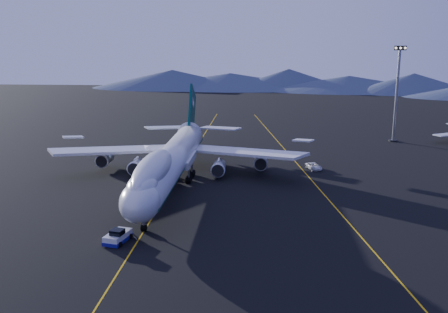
# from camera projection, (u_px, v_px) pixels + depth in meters

# --- Properties ---
(ground) EXTENTS (500.00, 500.00, 0.00)m
(ground) POSITION_uv_depth(u_px,v_px,m) (172.00, 186.00, 107.66)
(ground) COLOR black
(ground) RESTS_ON ground
(taxiway_line_main) EXTENTS (0.25, 220.00, 0.01)m
(taxiway_line_main) POSITION_uv_depth(u_px,v_px,m) (172.00, 186.00, 107.66)
(taxiway_line_main) COLOR #EDB50D
(taxiway_line_main) RESTS_ON ground
(taxiway_line_side) EXTENTS (28.08, 198.09, 0.01)m
(taxiway_line_side) POSITION_uv_depth(u_px,v_px,m) (308.00, 176.00, 115.19)
(taxiway_line_side) COLOR #EDB50D
(taxiway_line_side) RESTS_ON ground
(boeing_747) EXTENTS (59.62, 72.43, 19.37)m
(boeing_747) POSITION_uv_depth(u_px,v_px,m) (172.00, 160.00, 106.38)
(boeing_747) COLOR silver
(boeing_747) RESTS_ON ground
(pushback_tug) EXTENTS (3.92, 5.70, 2.28)m
(pushback_tug) POSITION_uv_depth(u_px,v_px,m) (118.00, 237.00, 77.37)
(pushback_tug) COLOR silver
(pushback_tug) RESTS_ON ground
(service_van) EXTENTS (4.14, 6.04, 1.53)m
(service_van) POSITION_uv_depth(u_px,v_px,m) (314.00, 166.00, 121.31)
(service_van) COLOR silver
(service_van) RESTS_ON ground
(floodlight_mast) EXTENTS (3.61, 2.70, 29.19)m
(floodlight_mast) POSITION_uv_depth(u_px,v_px,m) (397.00, 94.00, 152.43)
(floodlight_mast) COLOR black
(floodlight_mast) RESTS_ON ground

